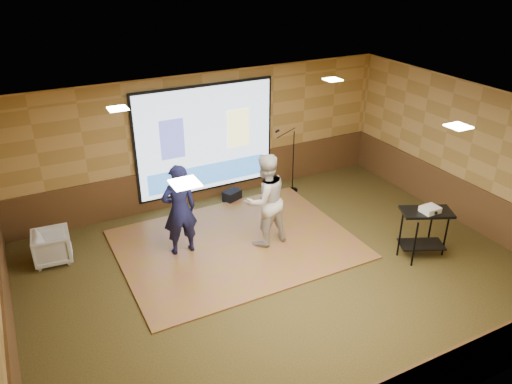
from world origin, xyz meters
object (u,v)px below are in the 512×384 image
duffel_bag (232,196)px  player_right (265,200)px  dance_floor (237,244)px  projector (430,209)px  projector_screen (206,140)px  av_table (425,224)px  player_left (179,210)px  banquet_chair (52,247)px  mic_stand (291,172)px

duffel_bag → player_right: bearing=-95.8°
dance_floor → duffel_bag: duffel_bag is taller
projector → projector_screen: bearing=122.6°
player_right → av_table: bearing=138.5°
projector_screen → duffel_bag: size_ratio=8.17×
player_left → av_table: player_left is taller
projector_screen → projector: projector_screen is taller
projector_screen → banquet_chair: (-3.63, -1.07, -1.16)m
duffel_bag → banquet_chair: bearing=-170.0°
player_left → av_table: (4.10, -2.21, -0.26)m
dance_floor → player_left: bearing=167.6°
mic_stand → player_right: bearing=-143.1°
projector_screen → projector: 5.04m
player_left → av_table: bearing=152.8°
av_table → banquet_chair: bearing=154.3°
player_left → mic_stand: 3.62m
player_left → duffel_bag: bearing=-137.7°
projector_screen → player_right: projector_screen is taller
dance_floor → duffel_bag: (0.74, 1.81, 0.11)m
player_left → banquet_chair: size_ratio=2.69×
projector_screen → projector: size_ratio=10.19×
projector → banquet_chair: size_ratio=0.48×
banquet_chair → mic_stand: bearing=-79.4°
player_right → av_table: 3.07m
dance_floor → mic_stand: bearing=36.2°
duffel_bag → av_table: bearing=-58.9°
player_right → duffel_bag: 2.20m
projector_screen → player_left: projector_screen is taller
player_right → mic_stand: 2.55m
dance_floor → banquet_chair: size_ratio=6.69×
player_left → projector_screen: bearing=-123.9°
av_table → mic_stand: bearing=102.3°
player_right → banquet_chair: player_right is taller
player_left → player_right: (1.61, -0.44, 0.03)m
projector_screen → player_right: (0.25, -2.37, -0.49)m
projector → mic_stand: bearing=101.7°
projector_screen → player_left: size_ratio=1.80×
projector → player_left: bearing=150.5°
dance_floor → mic_stand: mic_stand is taller
av_table → mic_stand: 3.71m
dance_floor → player_right: 1.13m
banquet_chair → duffel_bag: (4.09, 0.72, -0.19)m
player_left → duffel_bag: player_left is taller
player_left → player_right: size_ratio=0.97×
projector → mic_stand: (-0.80, 3.67, -0.54)m
projector → mic_stand: size_ratio=0.20×
player_left → banquet_chair: player_left is taller
banquet_chair → dance_floor: bearing=-103.1°
player_left → mic_stand: bearing=-155.9°
player_left → duffel_bag: 2.54m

